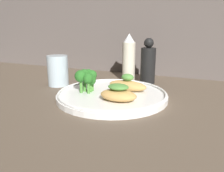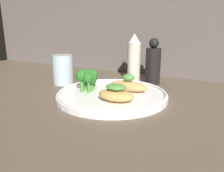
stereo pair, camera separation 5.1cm
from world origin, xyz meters
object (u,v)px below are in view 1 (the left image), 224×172
(pepper_grinder, at_px, (148,63))
(plate, at_px, (112,95))
(broccoli_bunch, at_px, (87,77))
(sauce_bottle, at_px, (129,59))
(drinking_glass, at_px, (58,71))

(pepper_grinder, bearing_deg, plate, -101.71)
(plate, height_order, broccoli_bunch, broccoli_bunch)
(broccoli_bunch, relative_size, pepper_grinder, 0.41)
(sauce_bottle, relative_size, drinking_glass, 1.69)
(sauce_bottle, bearing_deg, broccoli_bunch, -100.62)
(sauce_bottle, bearing_deg, pepper_grinder, 0.00)
(plate, bearing_deg, pepper_grinder, 78.29)
(broccoli_bunch, bearing_deg, plate, 12.39)
(sauce_bottle, bearing_deg, plate, -82.63)
(plate, relative_size, broccoli_bunch, 4.77)
(drinking_glass, bearing_deg, sauce_bottle, 38.41)
(plate, xyz_separation_m, sauce_bottle, (-0.03, 0.21, 0.07))
(plate, bearing_deg, broccoli_bunch, -167.61)
(plate, relative_size, sauce_bottle, 1.78)
(drinking_glass, bearing_deg, pepper_grinder, 30.16)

